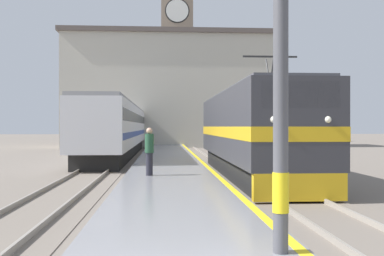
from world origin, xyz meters
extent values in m
plane|color=#70665B|center=(0.00, 30.00, 0.00)|extent=(200.00, 200.00, 0.00)
cube|color=gray|center=(0.00, 25.00, 0.18)|extent=(3.72, 140.00, 0.37)
cube|color=yellow|center=(1.71, 25.00, 0.37)|extent=(0.20, 140.00, 0.00)
cube|color=#70665B|center=(3.59, 25.00, 0.01)|extent=(2.83, 140.00, 0.02)
cube|color=gray|center=(2.87, 25.00, 0.09)|extent=(0.07, 140.00, 0.14)
cube|color=gray|center=(4.31, 25.00, 0.09)|extent=(0.07, 140.00, 0.14)
cube|color=#70665B|center=(-3.75, 25.00, 0.01)|extent=(2.83, 140.00, 0.02)
cube|color=gray|center=(-4.47, 25.00, 0.09)|extent=(0.07, 140.00, 0.14)
cube|color=gray|center=(-3.04, 25.00, 0.09)|extent=(0.07, 140.00, 0.14)
cube|color=black|center=(3.59, 16.10, 0.45)|extent=(2.46, 13.77, 0.90)
cube|color=#333338|center=(3.59, 16.10, 2.31)|extent=(2.90, 14.97, 2.82)
cube|color=gold|center=(3.59, 16.10, 2.03)|extent=(2.92, 14.99, 0.44)
cube|color=gold|center=(3.59, 8.77, 0.50)|extent=(2.75, 0.30, 0.81)
cube|color=black|center=(3.59, 8.68, 3.17)|extent=(2.32, 0.12, 0.80)
sphere|color=white|center=(2.79, 8.64, 2.45)|extent=(0.20, 0.20, 0.20)
sphere|color=white|center=(4.39, 8.64, 2.45)|extent=(0.20, 0.20, 0.20)
cube|color=#4C4C51|center=(3.59, 16.10, 3.78)|extent=(2.61, 14.22, 0.12)
cylinder|color=#333333|center=(3.59, 12.01, 4.34)|extent=(0.06, 0.63, 1.03)
cylinder|color=#333333|center=(3.59, 12.71, 4.34)|extent=(0.06, 0.63, 1.03)
cube|color=#262626|center=(3.59, 12.36, 4.84)|extent=(2.03, 0.08, 0.06)
cube|color=black|center=(-3.75, 36.64, 0.45)|extent=(2.46, 37.01, 0.90)
cube|color=silver|center=(-3.75, 36.64, 2.31)|extent=(2.90, 38.55, 2.82)
cube|color=black|center=(-3.75, 36.64, 2.87)|extent=(2.92, 37.78, 0.64)
cube|color=navy|center=(-3.75, 36.64, 1.75)|extent=(2.92, 37.78, 0.36)
cube|color=gray|center=(-3.75, 36.64, 3.82)|extent=(2.67, 38.55, 0.20)
cylinder|color=yellow|center=(1.37, 2.54, 1.27)|extent=(0.25, 0.25, 0.60)
cylinder|color=#23232D|center=(-0.89, 13.27, 0.81)|extent=(0.26, 0.26, 0.87)
cylinder|color=#234C33|center=(-0.89, 13.27, 1.61)|extent=(0.34, 0.34, 0.73)
sphere|color=tan|center=(-0.89, 13.27, 2.09)|extent=(0.24, 0.24, 0.24)
cube|color=gray|center=(1.62, 59.68, 10.61)|extent=(4.38, 4.38, 21.21)
cylinder|color=black|center=(1.62, 57.47, 18.14)|extent=(3.37, 0.06, 3.37)
cylinder|color=white|center=(1.62, 57.44, 18.14)|extent=(3.07, 0.10, 3.07)
cube|color=#B7B2A3|center=(0.41, 46.55, 6.06)|extent=(22.85, 7.41, 12.12)
cube|color=#564C47|center=(0.41, 46.55, 12.37)|extent=(23.45, 8.01, 0.50)
camera|label=1|loc=(-0.39, -4.03, 2.25)|focal=42.00mm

